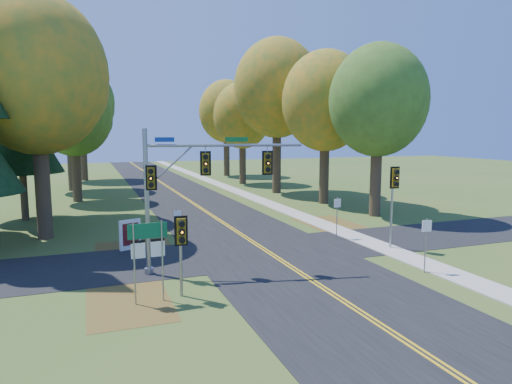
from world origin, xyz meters
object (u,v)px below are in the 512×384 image
object	(u,v)px
traffic_mast	(187,181)
east_signal_pole	(394,187)
route_sign_cluster	(148,246)
info_kiosk	(130,235)

from	to	relation	value
traffic_mast	east_signal_pole	distance (m)	11.20
route_sign_cluster	traffic_mast	bearing A→B (deg)	52.44
east_signal_pole	route_sign_cluster	xyz separation A→B (m)	(-13.30, -3.34, -1.23)
traffic_mast	info_kiosk	distance (m)	6.41
route_sign_cluster	info_kiosk	distance (m)	8.25
traffic_mast	east_signal_pole	xyz separation A→B (m)	(11.17, 0.28, -0.74)
info_kiosk	east_signal_pole	bearing A→B (deg)	-41.10
traffic_mast	route_sign_cluster	world-z (taller)	traffic_mast
route_sign_cluster	info_kiosk	size ratio (longest dim) A/B	1.87
traffic_mast	info_kiosk	size ratio (longest dim) A/B	4.24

